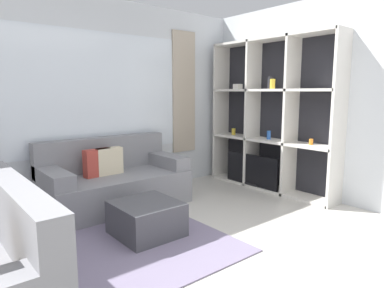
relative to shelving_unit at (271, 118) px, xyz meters
The scene contains 7 objects.
ground_plane 2.93m from the shelving_unit, 142.97° to the right, with size 16.00×16.00×0.00m, color beige.
wall_back 2.52m from the shelving_unit, 150.54° to the left, with size 5.85×0.11×2.70m.
wall_right 0.40m from the shelving_unit, 50.92° to the right, with size 0.07×4.04×2.70m, color silver.
area_rug 3.10m from the shelving_unit, behind, with size 2.32×2.11×0.01m, color slate.
shelving_unit is the anchor object (origin of this frame).
couch_main 2.45m from the shelving_unit, 161.12° to the left, with size 1.78×0.88×0.87m.
ottoman 2.56m from the shelving_unit, behind, with size 0.61×0.63×0.35m.
Camera 1 is at (-1.96, -1.52, 1.46)m, focal length 32.00 mm.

